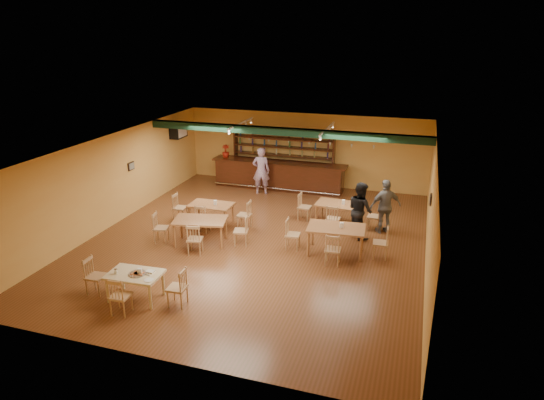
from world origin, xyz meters
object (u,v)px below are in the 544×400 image
(dining_table_b, at_px, (338,214))
(patron_right_a, at_px, (360,210))
(near_table, at_px, (136,286))
(dining_table_d, at_px, (336,240))
(dining_table_c, at_px, (201,231))
(dining_table_a, at_px, (212,214))
(patron_bar, at_px, (261,171))
(bar_counter, at_px, (279,175))

(dining_table_b, bearing_deg, patron_right_a, -40.88)
(near_table, bearing_deg, dining_table_d, 41.00)
(dining_table_c, distance_m, patron_right_a, 4.95)
(dining_table_c, xyz_separation_m, patron_right_a, (4.52, 1.96, 0.50))
(dining_table_a, bearing_deg, patron_bar, 80.81)
(bar_counter, bearing_deg, patron_right_a, -45.69)
(dining_table_d, distance_m, patron_bar, 5.92)
(dining_table_b, bearing_deg, dining_table_d, -77.74)
(dining_table_a, height_order, near_table, dining_table_a)
(patron_right_a, bearing_deg, patron_bar, 12.48)
(dining_table_b, xyz_separation_m, dining_table_d, (0.32, -2.21, 0.04))
(dining_table_c, bearing_deg, near_table, -104.12)
(dining_table_b, height_order, patron_right_a, patron_right_a)
(dining_table_b, distance_m, patron_bar, 4.22)
(dining_table_d, height_order, patron_right_a, patron_right_a)
(near_table, bearing_deg, dining_table_c, 85.61)
(dining_table_b, xyz_separation_m, dining_table_c, (-3.72, -2.76, 0.02))
(patron_bar, xyz_separation_m, patron_right_a, (4.30, -3.09, -0.04))
(bar_counter, distance_m, dining_table_c, 5.92)
(dining_table_a, bearing_deg, dining_table_d, -12.80)
(near_table, xyz_separation_m, patron_bar, (0.31, 8.46, 0.60))
(dining_table_b, bearing_deg, dining_table_a, -158.65)
(near_table, height_order, patron_bar, patron_bar)
(near_table, xyz_separation_m, patron_right_a, (4.61, 5.37, 0.55))
(dining_table_b, distance_m, near_table, 7.25)
(dining_table_a, relative_size, dining_table_b, 0.96)
(dining_table_b, height_order, near_table, dining_table_b)
(dining_table_c, height_order, near_table, dining_table_c)
(patron_bar, bearing_deg, dining_table_a, 68.37)
(bar_counter, distance_m, patron_right_a, 5.48)
(dining_table_a, height_order, dining_table_b, dining_table_b)
(dining_table_d, distance_m, near_table, 5.72)
(dining_table_a, distance_m, near_table, 4.92)
(bar_counter, xyz_separation_m, dining_table_b, (3.02, -3.11, -0.20))
(dining_table_a, xyz_separation_m, dining_table_d, (4.36, -0.95, 0.05))
(dining_table_c, relative_size, patron_right_a, 0.88)
(patron_right_a, bearing_deg, dining_table_c, 71.68)
(bar_counter, height_order, dining_table_a, bar_counter)
(dining_table_d, bearing_deg, bar_counter, 117.85)
(patron_bar, height_order, patron_right_a, patron_bar)
(dining_table_a, xyz_separation_m, patron_bar, (0.54, 3.54, 0.58))
(dining_table_d, bearing_deg, near_table, -140.40)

